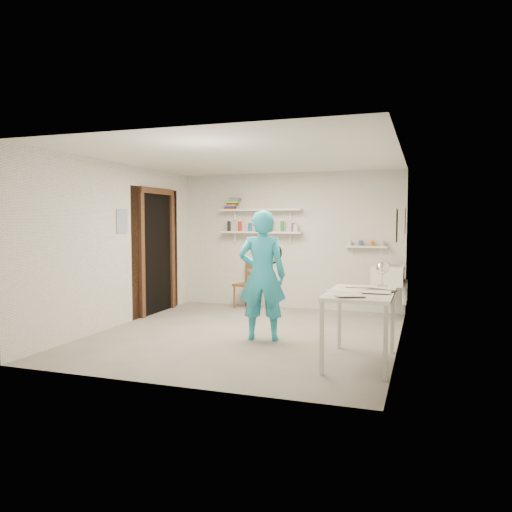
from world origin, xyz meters
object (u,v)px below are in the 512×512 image
(belfast_sink, at_px, (388,275))
(wooden_chair, at_px, (247,285))
(man, at_px, (262,275))
(desk_lamp, at_px, (383,268))
(work_table, at_px, (360,327))
(wall_clock, at_px, (271,253))

(belfast_sink, distance_m, wooden_chair, 2.46)
(man, bearing_deg, desk_lamp, 160.03)
(desk_lamp, bearing_deg, work_table, -112.42)
(wooden_chair, bearing_deg, desk_lamp, -21.46)
(man, height_order, wall_clock, man)
(wall_clock, bearing_deg, wooden_chair, 105.50)
(man, distance_m, desk_lamp, 1.56)
(belfast_sink, relative_size, desk_lamp, 4.09)
(man, height_order, desk_lamp, man)
(man, xyz_separation_m, work_table, (1.34, -0.67, -0.45))
(belfast_sink, bearing_deg, wooden_chair, 174.73)
(man, bearing_deg, work_table, 140.94)
(wall_clock, height_order, desk_lamp, wall_clock)
(belfast_sink, distance_m, work_table, 2.61)
(wall_clock, height_order, work_table, wall_clock)
(work_table, bearing_deg, wall_clock, 145.67)
(belfast_sink, xyz_separation_m, man, (-1.45, -1.92, 0.14))
(belfast_sink, height_order, wooden_chair, belfast_sink)
(man, xyz_separation_m, desk_lamp, (1.54, -0.20, 0.16))
(wall_clock, xyz_separation_m, desk_lamp, (1.49, -0.41, -0.12))
(desk_lamp, bearing_deg, wooden_chair, 137.00)
(belfast_sink, relative_size, wall_clock, 1.98)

